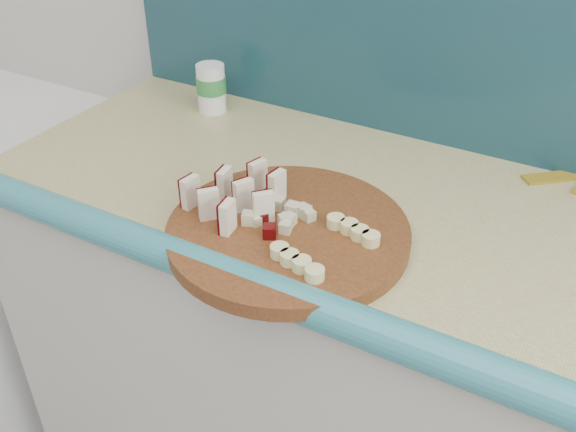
# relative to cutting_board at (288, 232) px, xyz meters

# --- Properties ---
(cutting_board) EXTENTS (0.50, 0.50, 0.02)m
(cutting_board) POSITION_rel_cutting_board_xyz_m (0.00, 0.00, 0.00)
(cutting_board) COLOR #46210F
(cutting_board) RESTS_ON kitchen_counter
(apple_wedges) EXTENTS (0.16, 0.17, 0.05)m
(apple_wedges) POSITION_rel_cutting_board_xyz_m (-0.10, 0.00, 0.04)
(apple_wedges) COLOR #FAE8C8
(apple_wedges) RESTS_ON cutting_board
(apple_chunks) EXTENTS (0.06, 0.06, 0.02)m
(apple_chunks) POSITION_rel_cutting_board_xyz_m (-0.02, 0.01, 0.02)
(apple_chunks) COLOR beige
(apple_chunks) RESTS_ON cutting_board
(banana_slices) EXTENTS (0.14, 0.17, 0.02)m
(banana_slices) POSITION_rel_cutting_board_xyz_m (0.08, -0.03, 0.02)
(banana_slices) COLOR #EEE391
(banana_slices) RESTS_ON cutting_board
(canister) EXTENTS (0.07, 0.07, 0.11)m
(canister) POSITION_rel_cutting_board_xyz_m (-0.40, 0.35, 0.04)
(canister) COLOR white
(canister) RESTS_ON kitchen_counter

